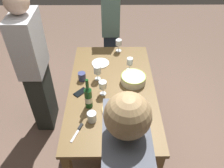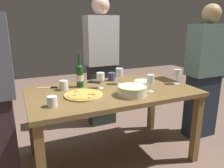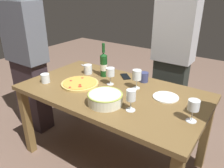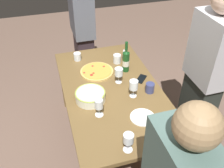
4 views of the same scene
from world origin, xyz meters
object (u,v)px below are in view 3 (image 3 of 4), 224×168
Objects in this scene: side_plate at (166,97)px; cell_phone at (125,76)px; cup_amber at (88,69)px; pizza_knife at (87,68)px; pizza at (80,83)px; wine_glass_far_right at (131,96)px; person_guest_right at (173,58)px; person_guest_left at (27,59)px; dining_table at (112,99)px; wine_glass_near_pizza at (110,73)px; wine_bottle at (104,64)px; cup_spare at (144,77)px; wine_glass_far_left at (194,106)px; wine_glass_by_bottle at (137,75)px; cup_ceramic at (45,78)px; serving_bowl at (105,98)px.

side_plate and cell_phone have the same top height.
cup_amber reaches higher than pizza_knife.
wine_glass_far_right reaches higher than pizza.
person_guest_right is at bearing 13.94° from cell_phone.
cell_phone is 0.09× the size of person_guest_left.
cup_amber reaches higher than dining_table.
pizza is at bearing -144.07° from wine_glass_near_pizza.
wine_glass_near_pizza reaches higher than dining_table.
pizza_knife is 0.12× the size of person_guest_left.
wine_glass_far_right is at bearing -37.02° from wine_bottle.
cup_spare is at bearing 41.37° from pizza.
wine_glass_far_left is 1.05m from person_guest_right.
cup_amber is at bearing 166.49° from wine_glass_far_left.
wine_glass_far_left is at bearing 42.59° from person_guest_right.
wine_glass_far_left is at bearing -4.15° from person_guest_left.
dining_table is at bearing -126.17° from cell_phone.
side_plate is (-0.27, 0.22, -0.11)m from wine_glass_far_left.
wine_glass_far_right is at bearing -66.92° from wine_glass_by_bottle.
wine_glass_far_right is at bearing -72.42° from cup_spare.
wine_bottle is at bearing -23.04° from person_guest_right.
pizza is at bearing 178.99° from wine_glass_far_left.
wine_glass_far_right is 0.99m from pizza_knife.
side_plate reaches higher than dining_table.
person_guest_left is (-1.39, 0.14, -0.02)m from wine_glass_far_right.
cell_phone is at bearing 125.29° from wine_glass_far_right.
wine_glass_far_left is at bearing -13.51° from cup_amber.
dining_table is at bearing -28.60° from pizza_knife.
wine_glass_far_right is 1.97× the size of cup_ceramic.
dining_table is at bearing -0.00° from person_guest_right.
wine_glass_near_pizza is 1.70× the size of cup_amber.
cell_phone is (-0.20, -0.00, -0.04)m from cup_spare.
side_plate is at bearing -7.28° from wine_bottle.
side_plate is (0.28, -0.02, -0.12)m from wine_glass_by_bottle.
wine_glass_far_right is (0.39, -0.29, 0.00)m from wine_glass_near_pizza.
wine_bottle is at bearing 51.57° from cup_ceramic.
serving_bowl is 0.82× the size of wine_bottle.
person_guest_left reaches higher than wine_glass_far_left.
cup_spare is at bearing 6.05° from person_guest_right.
wine_glass_by_bottle is at bearing -11.52° from pizza_knife.
wine_glass_near_pizza is at bearing -133.90° from cup_spare.
serving_bowl is at bearing -0.78° from cup_ceramic.
serving_bowl is 0.39m from wine_glass_by_bottle.
dining_table is 0.40m from wine_bottle.
serving_bowl is 0.50m from side_plate.
wine_glass_far_left is 0.88m from cell_phone.
pizza_knife is (-0.70, 0.14, -0.12)m from wine_glass_by_bottle.
cell_phone is at bearing 106.30° from serving_bowl.
serving_bowl is 0.58m from wine_bottle.
cup_ceramic is 0.77m from cell_phone.
wine_bottle reaches higher than cell_phone.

